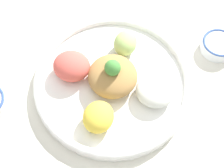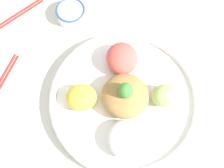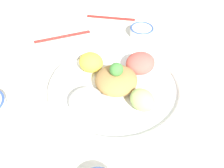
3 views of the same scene
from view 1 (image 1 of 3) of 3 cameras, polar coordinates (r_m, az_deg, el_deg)
The scene contains 3 objects.
ground_plane at distance 0.83m, azimuth -0.50°, elevation -0.23°, with size 2.40×2.40×0.00m, color silver.
salad_platter at distance 0.80m, azimuth 0.06°, elevation 0.32°, with size 0.41×0.41×0.11m.
sauce_bowl_dark at distance 0.92m, azimuth 18.91°, elevation 6.74°, with size 0.09×0.09×0.03m.
Camera 1 is at (0.38, -0.00, 0.73)m, focal length 50.00 mm.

